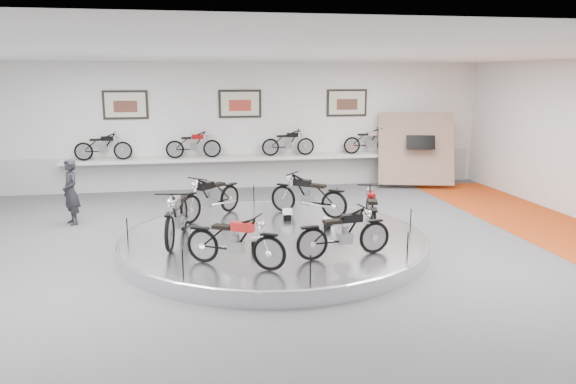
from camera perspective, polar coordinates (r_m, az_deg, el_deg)
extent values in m
plane|color=#525254|center=(11.62, -1.28, -6.19)|extent=(16.00, 16.00, 0.00)
plane|color=white|center=(11.06, -1.38, 13.93)|extent=(16.00, 16.00, 0.00)
plane|color=white|center=(18.07, -4.87, 6.71)|extent=(16.00, 0.00, 16.00)
plane|color=white|center=(4.57, 12.87, -8.81)|extent=(16.00, 0.00, 16.00)
cube|color=#BB4112|center=(14.32, 26.75, -3.99)|extent=(2.40, 12.60, 0.01)
cube|color=#BCBCBA|center=(18.24, -4.78, 2.16)|extent=(15.68, 0.04, 1.10)
cylinder|color=silver|center=(11.86, -1.52, -5.06)|extent=(6.40, 6.40, 0.30)
torus|color=#B2B2BA|center=(11.83, -1.52, -4.50)|extent=(6.40, 6.40, 0.10)
cube|color=silver|center=(17.89, -4.72, 3.43)|extent=(11.00, 0.55, 0.10)
cube|color=beige|center=(17.99, -16.19, 8.50)|extent=(1.35, 0.06, 0.88)
cube|color=beige|center=(17.98, -4.90, 8.92)|extent=(1.35, 0.06, 0.88)
cube|color=beige|center=(18.65, 6.00, 9.00)|extent=(1.35, 0.06, 0.88)
cube|color=#91735D|center=(18.68, 12.86, 4.31)|extent=(2.56, 1.52, 2.30)
imported|color=black|center=(14.61, -21.20, 0.00)|extent=(0.63, 0.70, 1.61)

